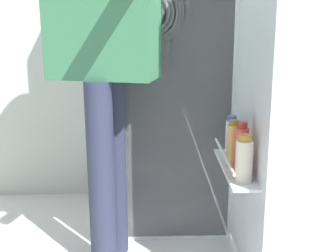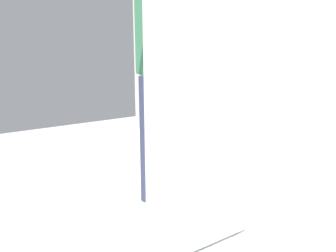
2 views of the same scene
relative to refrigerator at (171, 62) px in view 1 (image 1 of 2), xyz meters
name	(u,v)px [view 1 (image 1 of 2)]	position (x,y,z in m)	size (l,w,h in m)	color
refrigerator	(171,62)	(0.00, 0.00, 0.00)	(0.71, 1.26, 1.81)	silver
person	(105,33)	(-0.30, -0.44, 0.17)	(0.59, 0.85, 1.77)	#2D334C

